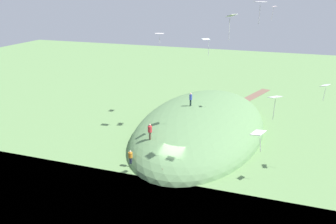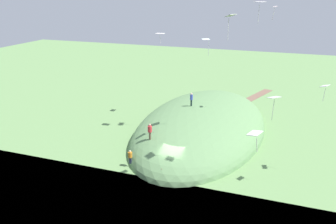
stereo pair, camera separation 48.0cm
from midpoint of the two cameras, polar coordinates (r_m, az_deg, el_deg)
name	(u,v)px [view 1 (the left image)]	position (r m, az deg, el deg)	size (l,w,h in m)	color
ground_plane	(172,169)	(38.07, 0.35, -9.24)	(160.00, 160.00, 0.00)	#668F54
grass_hill	(201,129)	(48.47, 5.06, -2.83)	(31.23, 16.51, 7.39)	#628C57
dirt_path	(248,99)	(63.28, 12.67, 2.12)	(15.34, 1.61, 0.04)	brown
person_near_shore	(191,98)	(46.05, 3.39, 2.34)	(0.50, 0.50, 1.80)	black
person_with_child	(130,156)	(38.19, -6.46, -7.03)	(0.48, 0.48, 1.57)	#2D3150
person_on_hilltop	(150,130)	(38.99, -3.30, -2.88)	(0.66, 0.66, 1.85)	brown
kite_0	(231,17)	(30.14, 9.74, 14.90)	(1.06, 0.93, 2.09)	white
kite_2	(260,3)	(31.02, 14.25, 16.70)	(1.03, 1.09, 1.81)	white
kite_3	(159,34)	(44.30, -1.73, 12.53)	(0.84, 1.12, 1.25)	white
kite_7	(274,8)	(42.87, 16.44, 15.83)	(0.71, 0.60, 1.59)	white
kite_9	(325,86)	(33.50, 23.69, 3.86)	(1.05, 0.93, 1.50)	white
kite_10	(275,98)	(29.82, 16.48, 2.17)	(1.22, 1.23, 2.11)	silver
kite_12	(206,40)	(36.05, 5.82, 11.44)	(0.86, 0.93, 1.72)	white
kite_13	(258,133)	(22.07, 13.80, -3.36)	(1.15, 0.95, 1.24)	white
mooring_post	(163,175)	(35.72, -1.27, -10.10)	(0.14, 0.14, 1.32)	brown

